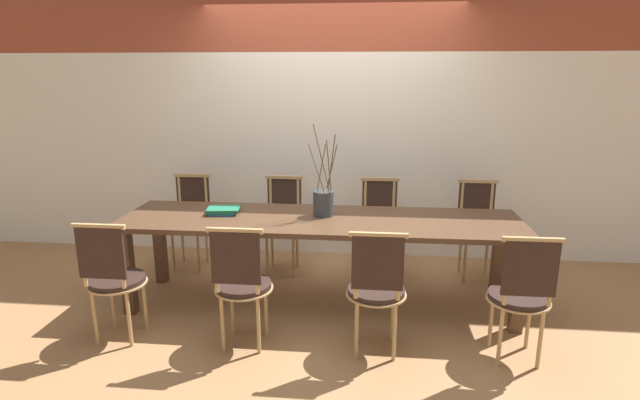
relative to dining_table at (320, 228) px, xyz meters
The scene contains 13 objects.
ground_plane 0.66m from the dining_table, ahead, with size 16.00×16.00×0.00m, color #9E7047.
wall_rear 1.56m from the dining_table, 90.00° to the left, with size 12.00×0.06×3.20m.
dining_table is the anchor object (origin of this frame).
chair_near_leftend 1.56m from the dining_table, 152.56° to the right, with size 0.41×0.41×0.91m.
chair_near_left 0.87m from the dining_table, 123.03° to the right, with size 0.41×0.41×0.91m.
chair_near_center 0.86m from the dining_table, 58.05° to the right, with size 0.41×0.41×0.91m.
chair_near_right 1.56m from the dining_table, 27.52° to the right, with size 0.41×0.41×0.91m.
chair_far_leftend 1.53m from the dining_table, 151.91° to the left, with size 0.41×0.41×0.91m.
chair_far_left 0.85m from the dining_table, 120.93° to the left, with size 0.41×0.41×0.91m.
chair_far_center 0.88m from the dining_table, 55.83° to the left, with size 0.41×0.41×0.91m.
chair_far_right 1.57m from the dining_table, 27.31° to the left, with size 0.41×0.41×0.91m.
vase_centerpiece 0.21m from the dining_table, 76.52° to the left, with size 0.24×0.24×0.74m.
book_stack 0.82m from the dining_table, behind, with size 0.29×0.23×0.05m.
Camera 1 is at (0.37, -3.79, 1.87)m, focal length 28.00 mm.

